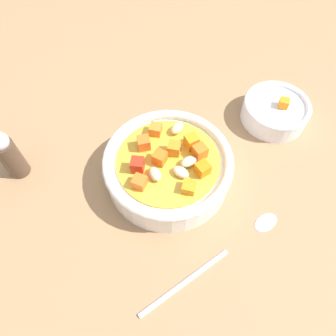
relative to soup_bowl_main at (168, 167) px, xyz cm
name	(u,v)px	position (x,y,z in cm)	size (l,w,h in cm)	color
ground_plane	(168,180)	(-0.01, 0.00, -3.77)	(140.00, 140.00, 2.00)	#9E754F
soup_bowl_main	(168,167)	(0.00, 0.00, 0.00)	(18.17, 18.17, 6.37)	white
spoon	(229,249)	(-0.46, -13.66, -2.41)	(22.31, 2.40, 0.77)	silver
side_bowl_small	(275,111)	(20.96, -1.44, -0.85)	(10.78, 10.78, 4.50)	white
pepper_shaker	(9,155)	(-17.18, 14.22, 1.54)	(2.94, 2.94, 8.67)	#4C3828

